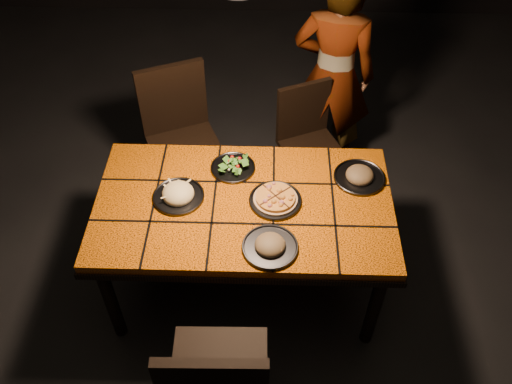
{
  "coord_description": "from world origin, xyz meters",
  "views": [
    {
      "loc": [
        0.13,
        -1.95,
        2.89
      ],
      "look_at": [
        0.07,
        0.01,
        0.82
      ],
      "focal_mm": 38.0,
      "sensor_mm": 36.0,
      "label": 1
    }
  ],
  "objects_px": {
    "chair_near": "(217,383)",
    "diner": "(333,76)",
    "chair_far_left": "(180,129)",
    "plate_pasta": "(178,194)",
    "chair_far_right": "(308,135)",
    "plate_pizza": "(275,199)",
    "dining_table": "(244,212)"
  },
  "relations": [
    {
      "from": "chair_near",
      "to": "chair_far_left",
      "type": "distance_m",
      "value": 1.78
    },
    {
      "from": "chair_far_left",
      "to": "plate_pasta",
      "type": "xyz_separation_m",
      "value": [
        0.11,
        -0.78,
        0.2
      ]
    },
    {
      "from": "chair_far_right",
      "to": "diner",
      "type": "height_order",
      "value": "diner"
    },
    {
      "from": "diner",
      "to": "plate_pizza",
      "type": "bearing_deg",
      "value": 83.41
    },
    {
      "from": "diner",
      "to": "plate_pasta",
      "type": "distance_m",
      "value": 1.46
    },
    {
      "from": "chair_far_left",
      "to": "dining_table",
      "type": "bearing_deg",
      "value": -83.35
    },
    {
      "from": "plate_pizza",
      "to": "plate_pasta",
      "type": "distance_m",
      "value": 0.52
    },
    {
      "from": "chair_far_right",
      "to": "diner",
      "type": "xyz_separation_m",
      "value": [
        0.16,
        0.28,
        0.29
      ]
    },
    {
      "from": "diner",
      "to": "plate_pasta",
      "type": "bearing_deg",
      "value": 63.31
    },
    {
      "from": "chair_near",
      "to": "plate_pizza",
      "type": "xyz_separation_m",
      "value": [
        0.25,
        0.94,
        0.2
      ]
    },
    {
      "from": "chair_far_left",
      "to": "diner",
      "type": "xyz_separation_m",
      "value": [
        1.02,
        0.35,
        0.2
      ]
    },
    {
      "from": "chair_far_left",
      "to": "chair_far_right",
      "type": "distance_m",
      "value": 0.87
    },
    {
      "from": "diner",
      "to": "plate_pizza",
      "type": "xyz_separation_m",
      "value": [
        -0.39,
        -1.15,
        -0.0
      ]
    },
    {
      "from": "diner",
      "to": "dining_table",
      "type": "bearing_deg",
      "value": 76.4
    },
    {
      "from": "chair_near",
      "to": "chair_far_left",
      "type": "relative_size",
      "value": 1.0
    },
    {
      "from": "chair_far_left",
      "to": "diner",
      "type": "height_order",
      "value": "diner"
    },
    {
      "from": "chair_far_left",
      "to": "plate_pasta",
      "type": "relative_size",
      "value": 3.56
    },
    {
      "from": "plate_pizza",
      "to": "dining_table",
      "type": "bearing_deg",
      "value": -176.38
    },
    {
      "from": "chair_near",
      "to": "dining_table",
      "type": "bearing_deg",
      "value": -96.05
    },
    {
      "from": "chair_far_right",
      "to": "chair_near",
      "type": "bearing_deg",
      "value": -128.33
    },
    {
      "from": "chair_near",
      "to": "plate_pasta",
      "type": "bearing_deg",
      "value": -75.07
    },
    {
      "from": "plate_pasta",
      "to": "dining_table",
      "type": "bearing_deg",
      "value": -4.04
    },
    {
      "from": "chair_far_right",
      "to": "diner",
      "type": "distance_m",
      "value": 0.44
    },
    {
      "from": "chair_far_left",
      "to": "chair_far_right",
      "type": "bearing_deg",
      "value": -18.31
    },
    {
      "from": "chair_near",
      "to": "chair_far_right",
      "type": "bearing_deg",
      "value": -105.77
    },
    {
      "from": "plate_pasta",
      "to": "chair_near",
      "type": "bearing_deg",
      "value": -73.91
    },
    {
      "from": "dining_table",
      "to": "chair_far_right",
      "type": "distance_m",
      "value": 0.99
    },
    {
      "from": "plate_pizza",
      "to": "diner",
      "type": "bearing_deg",
      "value": 71.5
    },
    {
      "from": "diner",
      "to": "plate_pizza",
      "type": "distance_m",
      "value": 1.21
    },
    {
      "from": "dining_table",
      "to": "plate_pasta",
      "type": "height_order",
      "value": "plate_pasta"
    },
    {
      "from": "plate_pasta",
      "to": "diner",
      "type": "bearing_deg",
      "value": 51.39
    },
    {
      "from": "chair_near",
      "to": "diner",
      "type": "relative_size",
      "value": 0.65
    }
  ]
}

